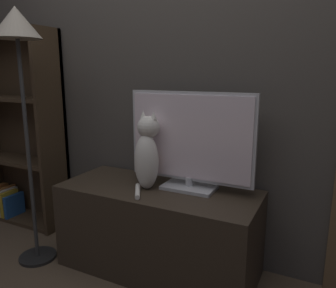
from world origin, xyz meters
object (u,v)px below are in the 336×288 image
at_px(cat, 147,154).
at_px(floor_lamp, 18,48).
at_px(tv, 190,141).
at_px(bookshelf, 20,137).

relative_size(cat, floor_lamp, 0.29).
bearing_deg(tv, bookshelf, 176.81).
bearing_deg(floor_lamp, cat, 18.18).
bearing_deg(bookshelf, floor_lamp, -35.91).
distance_m(tv, cat, 0.26).
height_order(bookshelf, floor_lamp, floor_lamp).
bearing_deg(cat, bookshelf, 175.11).
distance_m(tv, floor_lamp, 1.15).
distance_m(cat, floor_lamp, 0.98).
xyz_separation_m(cat, floor_lamp, (-0.73, -0.24, 0.61)).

